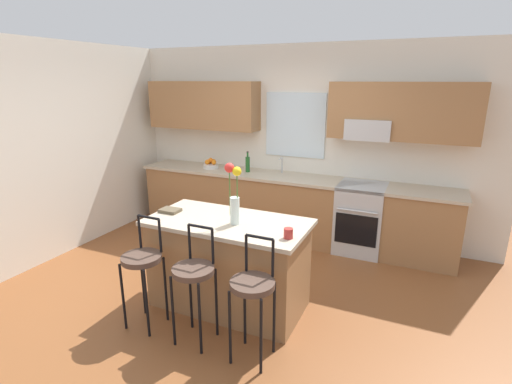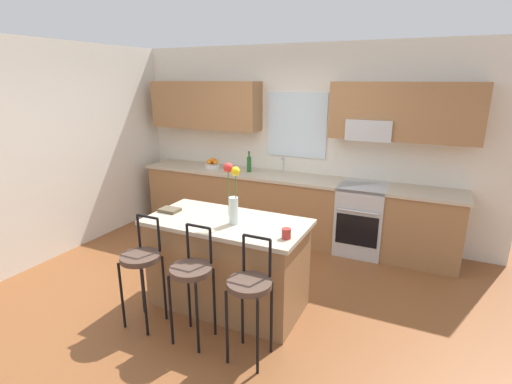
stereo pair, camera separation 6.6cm
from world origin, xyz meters
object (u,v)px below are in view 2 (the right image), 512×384
mug_ceramic (286,233)px  bar_stool_middle (192,275)px  flower_vase (233,195)px  bar_stool_near (141,262)px  cookbook (170,210)px  kitchen_island (228,263)px  oven_range (361,219)px  fruit_bowl_oranges (213,164)px  bottle_olive_oil (249,164)px  bar_stool_far (250,289)px

mug_ceramic → bar_stool_middle: bearing=-146.7°
bar_stool_middle → flower_vase: bearing=79.8°
bar_stool_near → flower_vase: 1.03m
bar_stool_near → cookbook: bar_stool_near is taller
mug_ceramic → kitchen_island: bearing=166.3°
oven_range → fruit_bowl_oranges: 2.35m
oven_range → cookbook: bearing=-130.5°
flower_vase → mug_ceramic: bearing=-11.1°
oven_range → kitchen_island: bearing=-117.3°
kitchen_island → bar_stool_middle: 0.64m
cookbook → bottle_olive_oil: bottle_olive_oil is taller
bar_stool_far → fruit_bowl_oranges: fruit_bowl_oranges is taller
bar_stool_near → cookbook: (-0.11, 0.59, 0.30)m
cookbook → fruit_bowl_oranges: 2.04m
bar_stool_near → bottle_olive_oil: (-0.15, 2.51, 0.41)m
bar_stool_far → fruit_bowl_oranges: bearing=126.7°
bar_stool_middle → bar_stool_far: size_ratio=1.00×
kitchen_island → bar_stool_middle: bearing=-90.0°
flower_vase → mug_ceramic: flower_vase is taller
mug_ceramic → fruit_bowl_oranges: (-2.00, 2.07, 0.01)m
mug_ceramic → flower_vase: bearing=168.9°
fruit_bowl_oranges → bottle_olive_oil: 0.63m
flower_vase → mug_ceramic: 0.64m
bottle_olive_oil → bar_stool_middle: bearing=-74.5°
cookbook → bar_stool_far: bearing=-25.9°
cookbook → fruit_bowl_oranges: size_ratio=0.83×
flower_vase → bottle_olive_oil: flower_vase is taller
bar_stool_middle → fruit_bowl_oranges: bearing=117.7°
kitchen_island → bar_stool_far: (0.55, -0.61, 0.17)m
cookbook → bottle_olive_oil: bearing=91.2°
bar_stool_far → bar_stool_near: bearing=180.0°
bar_stool_far → fruit_bowl_oranges: size_ratio=4.34×
bar_stool_far → mug_ceramic: size_ratio=11.58×
flower_vase → cookbook: flower_vase is taller
bar_stool_middle → fruit_bowl_oranges: 2.86m
oven_range → mug_ceramic: (-0.29, -2.04, 0.51)m
oven_range → fruit_bowl_oranges: size_ratio=3.83×
mug_ceramic → oven_range: bearing=81.9°
bar_stool_far → flower_vase: size_ratio=1.79×
bar_stool_near → cookbook: size_ratio=5.21×
mug_ceramic → cookbook: bearing=174.1°
kitchen_island → bar_stool_near: size_ratio=1.50×
bar_stool_middle → fruit_bowl_oranges: fruit_bowl_oranges is taller
bar_stool_near → bar_stool_middle: bearing=0.0°
kitchen_island → cookbook: 0.81m
flower_vase → fruit_bowl_oranges: size_ratio=2.43×
bar_stool_middle → oven_range: bearing=68.7°
flower_vase → fruit_bowl_oranges: flower_vase is taller
flower_vase → bottle_olive_oil: bearing=112.2°
kitchen_island → bar_stool_middle: bar_stool_middle is taller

